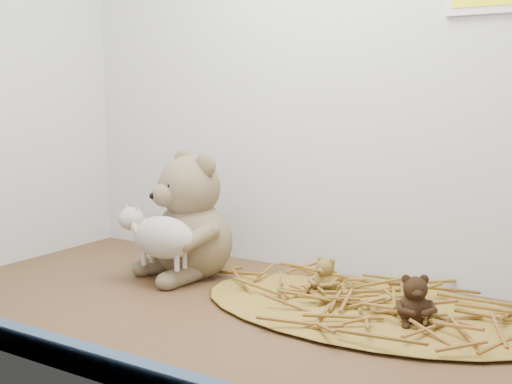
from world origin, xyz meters
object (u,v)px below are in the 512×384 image
Objects in this scene: main_teddy at (192,214)px; toy_lamb at (163,237)px; mini_teddy_brown at (415,297)px; mini_teddy_tan at (325,274)px.

main_teddy is 9.24cm from toy_lamb.
toy_lamb is 2.24× the size of mini_teddy_brown.
mini_teddy_tan is at bearing 18.36° from toy_lamb.
main_teddy reaches higher than mini_teddy_brown.
mini_teddy_tan is (28.28, 0.63, -7.87)cm from main_teddy.
main_teddy reaches higher than mini_teddy_tan.
toy_lamb reaches higher than mini_teddy_brown.
main_teddy is 3.23× the size of mini_teddy_brown.
toy_lamb reaches higher than mini_teddy_tan.
toy_lamb is (0.00, -8.75, -2.95)cm from main_teddy.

